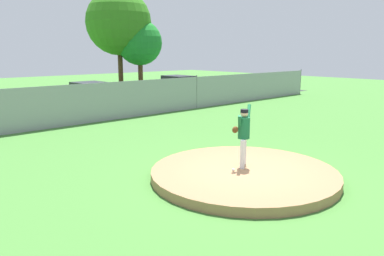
{
  "coord_description": "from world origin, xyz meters",
  "views": [
    {
      "loc": [
        -7.37,
        -5.99,
        3.33
      ],
      "look_at": [
        0.08,
        2.14,
        1.04
      ],
      "focal_mm": 34.36,
      "sensor_mm": 36.0,
      "label": 1
    }
  ],
  "objects_px": {
    "pitcher_youth": "(243,132)",
    "parked_car_silver": "(178,87)",
    "baseball": "(233,170)",
    "parked_car_charcoal": "(92,96)"
  },
  "relations": [
    {
      "from": "pitcher_youth",
      "to": "parked_car_silver",
      "type": "bearing_deg",
      "value": 55.29
    },
    {
      "from": "pitcher_youth",
      "to": "parked_car_silver",
      "type": "height_order",
      "value": "pitcher_youth"
    },
    {
      "from": "baseball",
      "to": "pitcher_youth",
      "type": "bearing_deg",
      "value": 11.61
    },
    {
      "from": "pitcher_youth",
      "to": "parked_car_charcoal",
      "type": "height_order",
      "value": "pitcher_youth"
    },
    {
      "from": "pitcher_youth",
      "to": "baseball",
      "type": "distance_m",
      "value": 1.07
    },
    {
      "from": "baseball",
      "to": "parked_car_charcoal",
      "type": "distance_m",
      "value": 14.43
    },
    {
      "from": "parked_car_charcoal",
      "to": "baseball",
      "type": "bearing_deg",
      "value": -103.2
    },
    {
      "from": "parked_car_silver",
      "to": "parked_car_charcoal",
      "type": "bearing_deg",
      "value": -173.92
    },
    {
      "from": "baseball",
      "to": "parked_car_charcoal",
      "type": "relative_size",
      "value": 0.02
    },
    {
      "from": "pitcher_youth",
      "to": "parked_car_silver",
      "type": "relative_size",
      "value": 0.41
    }
  ]
}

